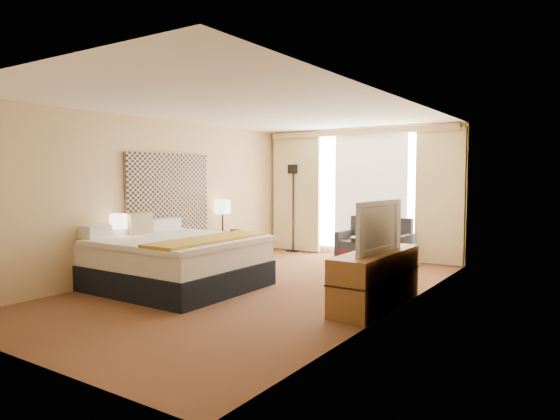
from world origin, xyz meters
The scene contains 21 objects.
floor centered at (0.00, 0.00, 0.00)m, with size 4.20×7.00×0.02m, color #552518.
ceiling centered at (0.00, 0.00, 2.60)m, with size 4.20×7.00×0.02m, color white.
wall_back centered at (0.00, 3.50, 1.30)m, with size 4.20×0.02×2.60m, color tan.
wall_front centered at (0.00, -3.50, 1.30)m, with size 4.20×0.02×2.60m, color tan.
wall_left centered at (-2.10, 0.00, 1.30)m, with size 0.02×7.00×2.60m, color tan.
wall_right centered at (2.10, 0.00, 1.30)m, with size 0.02×7.00×2.60m, color tan.
headboard centered at (-2.06, 0.20, 1.28)m, with size 0.06×1.85×1.50m, color black.
nightstand_left centered at (-1.87, -1.05, 0.28)m, with size 0.45×0.52×0.55m, color olive.
nightstand_right centered at (-1.87, 1.45, 0.28)m, with size 0.45×0.52×0.55m, color olive.
media_dresser centered at (1.83, 0.00, 0.35)m, with size 0.50×1.80×0.70m, color olive.
window centered at (0.25, 3.47, 1.32)m, with size 2.30×0.02×2.30m, color white.
curtains centered at (0.00, 3.39, 1.41)m, with size 4.12×0.19×2.56m.
bed centered at (-1.06, -0.65, 0.39)m, with size 2.21×2.02×1.07m.
loveseat centered at (0.55, 3.04, 0.28)m, with size 1.37×0.76×0.85m.
floor_lamp centered at (-1.49, 3.30, 1.34)m, with size 0.24×0.24×1.89m.
desk_chair centered at (0.79, 2.08, 0.51)m, with size 0.57×0.57×1.15m.
lamp_left centered at (-1.84, -1.04, 0.96)m, with size 0.25×0.25×0.53m.
lamp_right centered at (-1.92, 1.44, 1.04)m, with size 0.30×0.30×0.64m.
tissue_box centered at (-1.87, -1.12, 0.61)m, with size 0.12×0.12×0.11m, color #88B8D2.
telephone centered at (-1.75, 1.63, 0.58)m, with size 0.17×0.13×0.07m, color black.
television centered at (1.78, -0.06, 1.02)m, with size 1.12×0.15×0.65m, color black.
Camera 1 is at (4.27, -5.87, 1.66)m, focal length 32.00 mm.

